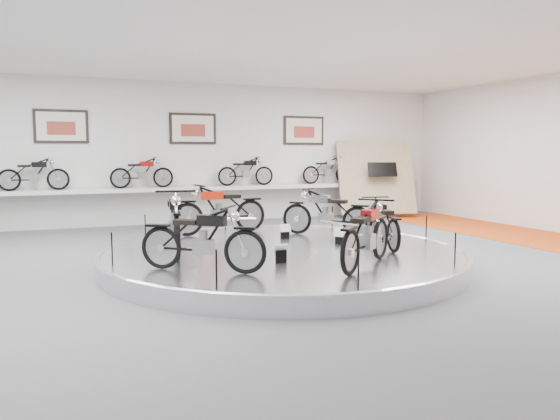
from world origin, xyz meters
name	(u,v)px	position (x,y,z in m)	size (l,w,h in m)	color
floor	(290,269)	(0.00, 0.00, 0.00)	(16.00, 16.00, 0.00)	#4F4F52
ceiling	(290,33)	(0.00, 0.00, 4.00)	(16.00, 16.00, 0.00)	white
wall_back	(193,153)	(0.00, 7.00, 2.00)	(16.00, 16.00, 0.00)	white
dado_band	(194,203)	(0.00, 6.98, 0.55)	(15.68, 0.04, 1.10)	#BCBCBA
display_platform	(283,258)	(0.00, 0.30, 0.15)	(6.40, 6.40, 0.30)	silver
platform_rim	(283,251)	(0.00, 0.30, 0.27)	(6.40, 6.40, 0.10)	#B2B2BA
shelf	(196,189)	(0.00, 6.70, 1.00)	(11.00, 0.55, 0.10)	silver
poster_left	(61,126)	(-3.50, 6.96, 2.70)	(1.35, 0.06, 0.88)	silver
poster_center	(193,129)	(0.00, 6.96, 2.70)	(1.35, 0.06, 0.88)	silver
poster_right	(304,131)	(3.50, 6.96, 2.70)	(1.35, 0.06, 0.88)	silver
display_panel	(376,177)	(5.60, 6.10, 1.25)	(2.40, 0.12, 2.40)	tan
shelf_bike_a	(34,176)	(-4.20, 6.70, 1.42)	(1.22, 0.42, 0.73)	black
shelf_bike_b	(142,175)	(-1.50, 6.70, 1.42)	(1.22, 0.42, 0.73)	maroon
shelf_bike_c	(246,173)	(1.50, 6.70, 1.42)	(1.22, 0.42, 0.73)	black
shelf_bike_d	(327,172)	(4.20, 6.70, 1.42)	(1.22, 0.42, 0.73)	#A1A2A6
bike_a	(327,212)	(1.43, 1.40, 0.79)	(1.67, 0.59, 0.98)	#A1A2A6
bike_b	(220,209)	(-0.52, 2.53, 0.83)	(1.80, 0.64, 1.06)	red
bike_c	(175,220)	(-1.84, 0.72, 0.86)	(1.89, 0.67, 1.11)	black
bike_d	(202,239)	(-1.79, -0.93, 0.78)	(1.64, 0.58, 0.97)	black
bike_e	(367,234)	(0.57, -1.56, 0.80)	(1.71, 0.60, 1.00)	maroon
bike_f	(382,222)	(1.76, -0.15, 0.75)	(1.53, 0.54, 0.90)	black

